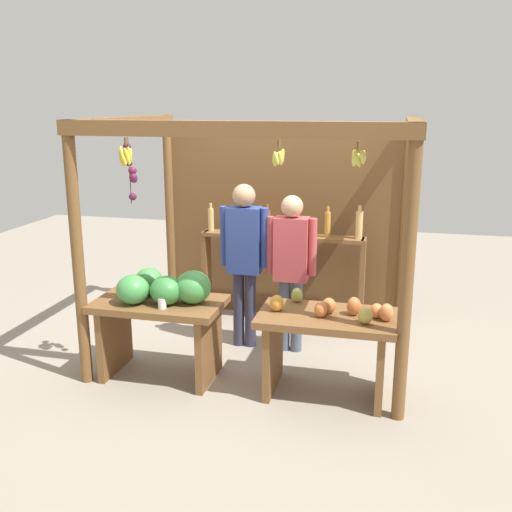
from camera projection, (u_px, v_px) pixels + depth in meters
ground_plane at (261, 349)px, 5.78m from camera, size 12.00×12.00×0.00m
market_stall at (271, 209)px, 5.85m from camera, size 2.78×2.15×2.24m
fruit_counter_left at (162, 306)px, 5.05m from camera, size 1.12×0.64×0.99m
fruit_counter_right at (328, 335)px, 4.76m from camera, size 1.12×0.64×0.86m
bottle_shelf_unit at (283, 254)px, 6.29m from camera, size 1.78×0.22×1.35m
vendor_man at (244, 251)px, 5.64m from camera, size 0.48×0.22×1.63m
vendor_woman at (291, 260)px, 5.54m from camera, size 0.48×0.21×1.54m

